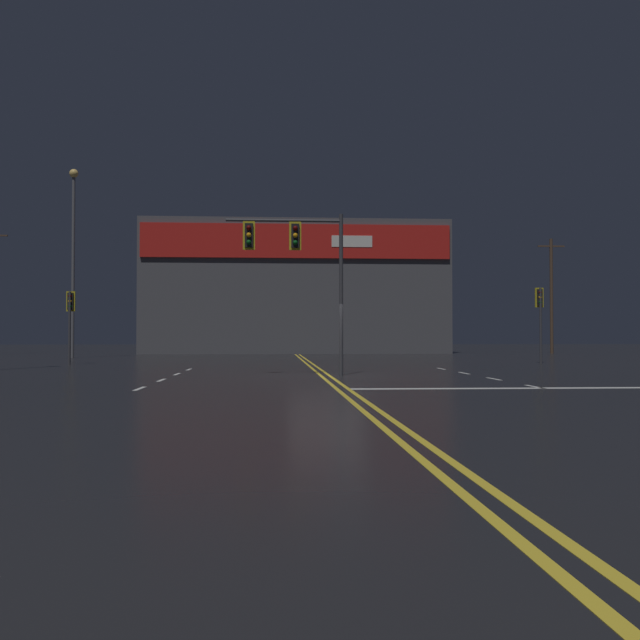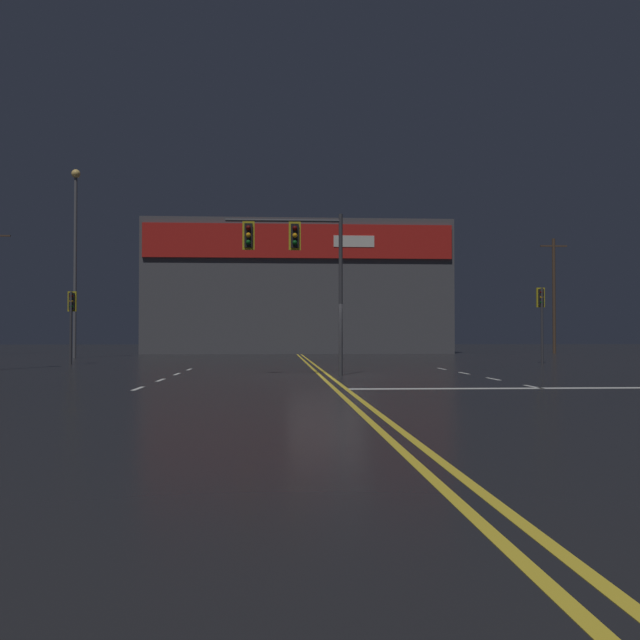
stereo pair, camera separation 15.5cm
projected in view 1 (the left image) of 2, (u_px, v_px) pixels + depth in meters
ground_plane at (326, 376)px, 24.30m from camera, size 200.00×200.00×0.00m
road_markings at (362, 378)px, 23.16m from camera, size 15.67×60.00×0.01m
traffic_signal_median at (295, 252)px, 24.88m from camera, size 4.10×0.36×5.67m
traffic_signal_corner_northeast at (540, 308)px, 35.88m from camera, size 0.42×0.36×3.83m
traffic_signal_corner_northwest at (70, 311)px, 34.95m from camera, size 0.42×0.36×3.59m
streetlight_median_approach at (73, 241)px, 45.53m from camera, size 0.56×0.56×12.10m
building_backdrop at (295, 289)px, 60.59m from camera, size 24.68×10.23×10.70m
utility_pole_row at (282, 289)px, 56.34m from camera, size 46.37×0.26×10.27m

